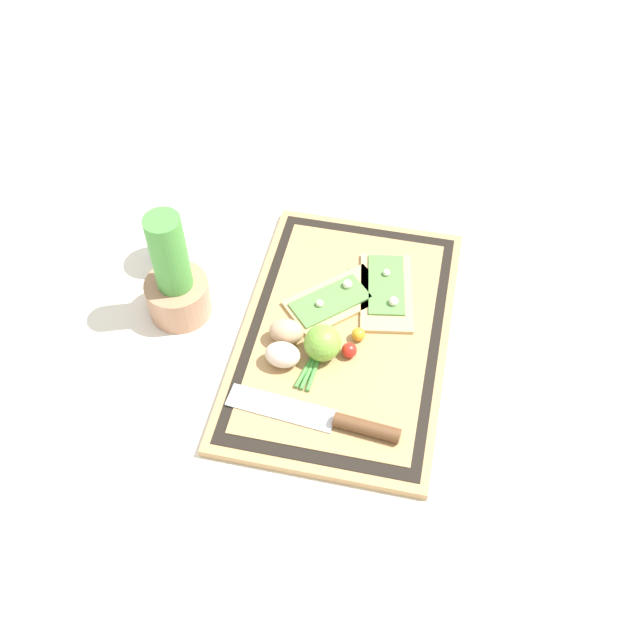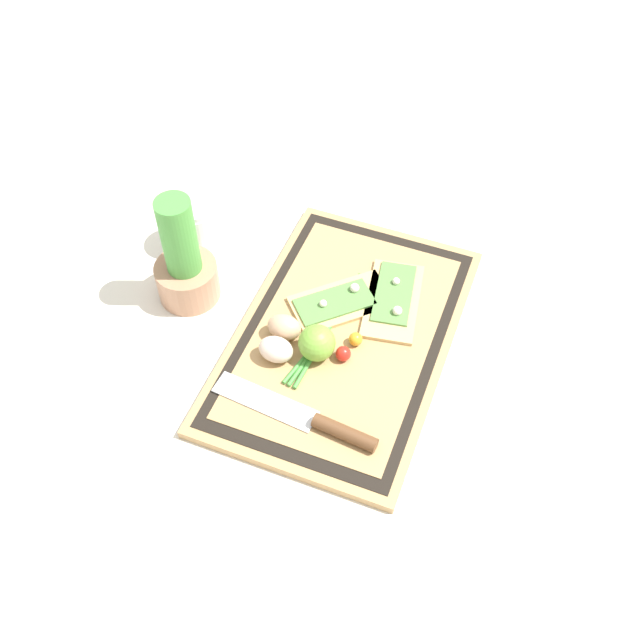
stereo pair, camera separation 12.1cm
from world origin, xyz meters
TOP-DOWN VIEW (x-y plane):
  - ground_plane at (0.00, 0.00)m, footprint 6.00×6.00m
  - cutting_board at (0.00, 0.00)m, footprint 0.52×0.34m
  - pizza_slice_near at (0.10, -0.05)m, footprint 0.18×0.11m
  - pizza_slice_far at (0.06, 0.03)m, footprint 0.18×0.18m
  - knife at (-0.17, -0.03)m, footprint 0.06×0.27m
  - egg_brown at (-0.04, 0.09)m, footprint 0.04×0.06m
  - egg_pink at (-0.08, 0.08)m, footprint 0.04×0.06m
  - lime at (-0.05, 0.03)m, footprint 0.06×0.06m
  - cherry_tomato_red at (-0.05, -0.02)m, footprint 0.02×0.02m
  - cherry_tomato_yellow at (-0.01, -0.02)m, footprint 0.02×0.02m
  - scallion_bunch at (-0.00, 0.03)m, footprint 0.26×0.06m
  - herb_pot at (-0.00, 0.28)m, footprint 0.11×0.11m
  - sauce_jar at (0.11, 0.33)m, footprint 0.08×0.08m

SIDE VIEW (x-z plane):
  - ground_plane at x=0.00m, z-range 0.00..0.00m
  - cutting_board at x=0.00m, z-range 0.00..0.02m
  - scallion_bunch at x=0.00m, z-range 0.02..0.03m
  - pizza_slice_near at x=0.10m, z-range 0.01..0.04m
  - pizza_slice_far at x=0.06m, z-range 0.01..0.04m
  - knife at x=-0.17m, z-range 0.02..0.04m
  - cherry_tomato_yellow at x=-0.01m, z-range 0.02..0.04m
  - cherry_tomato_red at x=-0.05m, z-range 0.02..0.04m
  - egg_brown at x=-0.04m, z-range 0.02..0.06m
  - egg_pink at x=-0.08m, z-range 0.02..0.06m
  - sauce_jar at x=0.11m, z-range -0.01..0.09m
  - lime at x=-0.05m, z-range 0.02..0.08m
  - herb_pot at x=0.00m, z-range -0.03..0.18m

